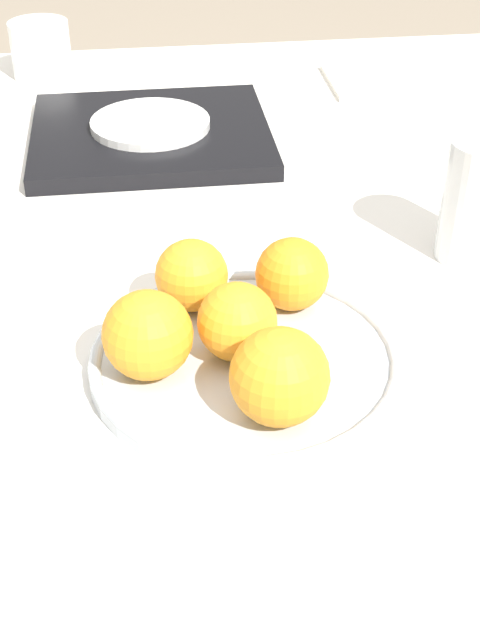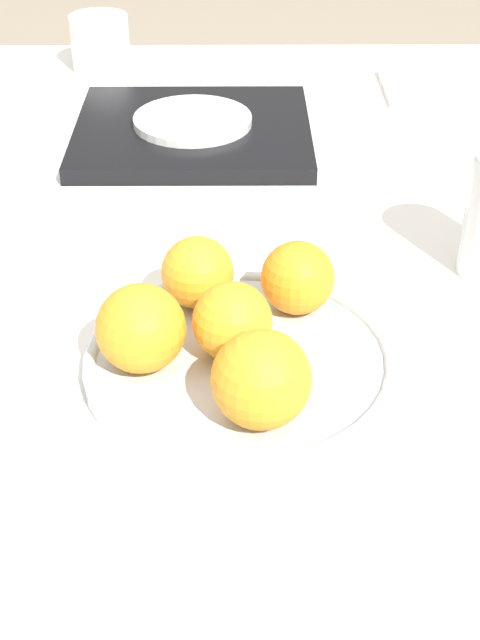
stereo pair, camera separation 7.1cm
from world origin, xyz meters
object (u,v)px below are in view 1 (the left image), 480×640
Objects in this scene: fruit_platter at (240,361)px; water_glass at (475,201)px; orange_3 at (232,322)px; side_plate at (147,124)px; serving_tray at (147,135)px; orange_2 at (138,336)px; cup_0 at (38,50)px; napkin at (365,81)px; orange_4 at (186,276)px; orange_0 at (273,377)px; orange_1 at (287,274)px.

water_glass is at bearing 31.63° from fruit_platter.
orange_3 is 0.46m from side_plate.
serving_tray is at bearing 134.02° from water_glass.
orange_2 reaches higher than cup_0.
napkin is at bearing -10.88° from cup_0.
side_plate reaches higher than serving_tray.
side_plate is at bearing 92.90° from orange_4.
serving_tray is 0.02m from side_plate.
orange_0 is at bearing -135.64° from water_glass.
orange_1 is 0.60m from napkin.
side_plate is at bearing 97.53° from orange_0.
serving_tray is at bearing 86.97° from orange_2.
orange_3 is at bearing -130.78° from orange_1.
orange_0 is 1.15× the size of orange_3.
orange_0 is at bearing -71.48° from orange_4.
fruit_platter is 0.47m from side_plate.
side_plate is at bearing 96.21° from orange_3.
orange_2 is at bearing 145.59° from orange_0.
orange_0 is at bearing -34.41° from orange_2.
cup_0 reaches higher than orange_4.
fruit_platter is 3.44× the size of orange_0.
fruit_platter is 0.09m from orange_1.
side_plate is at bearing 96.90° from fruit_platter.
orange_0 reaches higher than fruit_platter.
orange_2 reaches higher than orange_1.
serving_tray is 0.36m from napkin.
orange_2 is at bearing -153.94° from water_glass.
water_glass reaches higher than napkin.
orange_4 is (-0.05, 0.15, -0.01)m from orange_0.
orange_1 is at bearing -6.20° from orange_4.
orange_1 is (0.04, 0.14, -0.01)m from orange_0.
napkin is (0.26, 0.63, -0.00)m from fruit_platter.
orange_1 is 0.21m from water_glass.
orange_1 reaches higher than napkin.
orange_2 reaches higher than orange_3.
cup_0 is 0.47m from napkin.
water_glass is 0.42× the size of serving_tray.
orange_1 is at bearing 31.09° from orange_2.
cup_0 is at bearing 105.59° from fruit_platter.
fruit_platter is at bearing 101.48° from orange_0.
orange_3 is (0.07, 0.01, -0.00)m from orange_2.
orange_1 is at bearing -74.85° from side_plate.
water_glass reaches higher than serving_tray.
water_glass reaches higher than orange_1.
side_plate is at bearing 134.02° from water_glass.
orange_3 reaches higher than side_plate.
orange_3 is 0.29m from water_glass.
orange_2 is (-0.13, -0.08, 0.00)m from orange_1.
orange_2 is at bearing -169.60° from orange_3.
orange_2 is 0.73m from cup_0.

